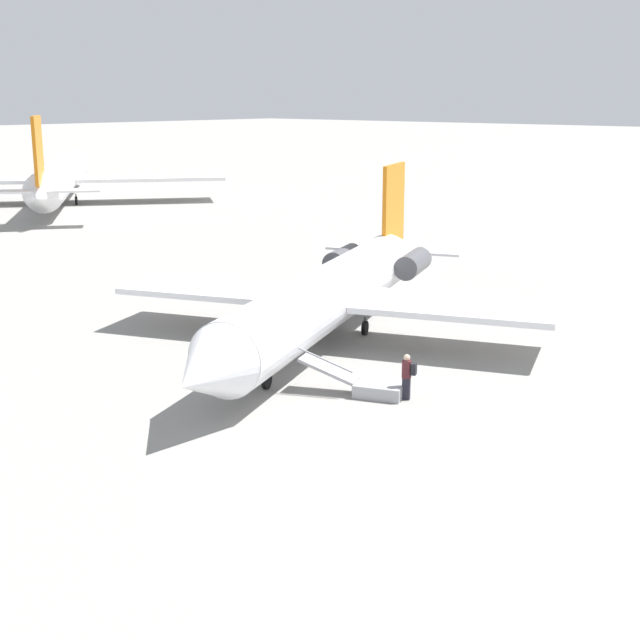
{
  "coord_description": "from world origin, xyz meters",
  "views": [
    {
      "loc": [
        29.32,
        25.67,
        10.93
      ],
      "look_at": [
        2.59,
        1.98,
        1.94
      ],
      "focal_mm": 50.0,
      "sensor_mm": 36.0,
      "label": 1
    }
  ],
  "objects_px": {
    "airplane_far_right": "(61,176)",
    "passenger": "(407,374)",
    "airplane_main": "(332,293)",
    "boarding_stairs": "(368,386)"
  },
  "relations": [
    {
      "from": "airplane_far_right",
      "to": "boarding_stairs",
      "type": "bearing_deg",
      "value": -165.96
    },
    {
      "from": "boarding_stairs",
      "to": "airplane_far_right",
      "type": "bearing_deg",
      "value": -45.48
    },
    {
      "from": "airplane_main",
      "to": "passenger",
      "type": "relative_size",
      "value": 15.29
    },
    {
      "from": "airplane_main",
      "to": "boarding_stairs",
      "type": "relative_size",
      "value": 6.49
    },
    {
      "from": "boarding_stairs",
      "to": "passenger",
      "type": "xyz_separation_m",
      "value": [
        -0.62,
        1.33,
        0.62
      ]
    },
    {
      "from": "boarding_stairs",
      "to": "airplane_main",
      "type": "bearing_deg",
      "value": -61.46
    },
    {
      "from": "airplane_far_right",
      "to": "passenger",
      "type": "distance_m",
      "value": 70.34
    },
    {
      "from": "airplane_far_right",
      "to": "passenger",
      "type": "xyz_separation_m",
      "value": [
        27.13,
        64.88,
        -1.78
      ]
    },
    {
      "from": "passenger",
      "to": "boarding_stairs",
      "type": "bearing_deg",
      "value": 3.28
    },
    {
      "from": "airplane_main",
      "to": "airplane_far_right",
      "type": "height_order",
      "value": "airplane_far_right"
    }
  ]
}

